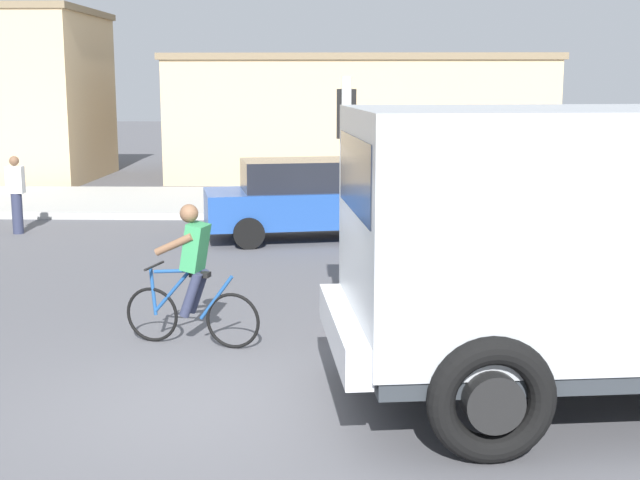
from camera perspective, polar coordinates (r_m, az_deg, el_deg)
name	(u,v)px	position (r m, az deg, el deg)	size (l,w,h in m)	color
ground_plane	(217,405)	(8.79, -6.77, -10.66)	(120.00, 120.00, 0.00)	#56565B
sidewalk_far	(297,202)	(22.31, -1.53, 2.50)	(80.00, 5.00, 0.16)	#ADADA8
truck_foreground	(619,237)	(8.85, 18.98, 0.20)	(5.67, 3.30, 2.90)	#B2B7BC
cyclist	(192,275)	(10.49, -8.41, -2.30)	(1.69, 0.59, 1.72)	black
traffic_light_pole	(346,170)	(10.70, 1.72, 4.60)	(0.24, 0.43, 3.20)	red
car_red_near	(304,199)	(17.43, -1.06, 2.71)	(4.27, 2.50, 1.60)	#234C9E
pedestrian_near_kerb	(16,193)	(19.13, -19.29, 2.90)	(0.34, 0.22, 1.62)	#2D334C
building_mid_block	(358,116)	(29.63, 2.52, 8.14)	(12.12, 7.25, 3.96)	#D1B284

